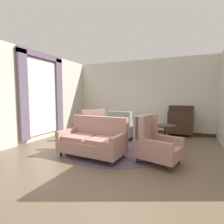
{
  "coord_description": "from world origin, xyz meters",
  "views": [
    {
      "loc": [
        1.9,
        -4.4,
        1.54
      ],
      "look_at": [
        -0.2,
        0.44,
        1.07
      ],
      "focal_mm": 28.1,
      "sensor_mm": 36.0,
      "label": 1
    }
  ],
  "objects_px": {
    "coffee_table": "(108,136)",
    "settee": "(93,141)",
    "armchair_foreground_right": "(154,144)",
    "sideboard": "(180,122)",
    "side_table": "(165,135)",
    "armchair_near_window": "(92,126)",
    "porcelain_vase": "(108,128)",
    "armchair_back_corner": "(123,127)"
  },
  "relations": [
    {
      "from": "porcelain_vase",
      "to": "armchair_near_window",
      "type": "relative_size",
      "value": 0.31
    },
    {
      "from": "coffee_table",
      "to": "armchair_back_corner",
      "type": "distance_m",
      "value": 1.34
    },
    {
      "from": "sideboard",
      "to": "armchair_near_window",
      "type": "bearing_deg",
      "value": -149.28
    },
    {
      "from": "coffee_table",
      "to": "sideboard",
      "type": "distance_m",
      "value": 3.28
    },
    {
      "from": "armchair_back_corner",
      "to": "sideboard",
      "type": "distance_m",
      "value": 2.33
    },
    {
      "from": "porcelain_vase",
      "to": "settee",
      "type": "height_order",
      "value": "settee"
    },
    {
      "from": "coffee_table",
      "to": "armchair_foreground_right",
      "type": "relative_size",
      "value": 0.79
    },
    {
      "from": "side_table",
      "to": "armchair_foreground_right",
      "type": "bearing_deg",
      "value": -96.35
    },
    {
      "from": "settee",
      "to": "sideboard",
      "type": "distance_m",
      "value": 3.92
    },
    {
      "from": "sideboard",
      "to": "settee",
      "type": "bearing_deg",
      "value": -119.69
    },
    {
      "from": "coffee_table",
      "to": "side_table",
      "type": "height_order",
      "value": "side_table"
    },
    {
      "from": "porcelain_vase",
      "to": "armchair_near_window",
      "type": "distance_m",
      "value": 1.48
    },
    {
      "from": "side_table",
      "to": "armchair_near_window",
      "type": "bearing_deg",
      "value": 171.59
    },
    {
      "from": "coffee_table",
      "to": "porcelain_vase",
      "type": "height_order",
      "value": "porcelain_vase"
    },
    {
      "from": "settee",
      "to": "armchair_near_window",
      "type": "bearing_deg",
      "value": 125.21
    },
    {
      "from": "armchair_near_window",
      "to": "armchair_foreground_right",
      "type": "distance_m",
      "value": 2.89
    },
    {
      "from": "porcelain_vase",
      "to": "armchair_back_corner",
      "type": "xyz_separation_m",
      "value": [
        -0.04,
        1.35,
        -0.21
      ]
    },
    {
      "from": "coffee_table",
      "to": "armchair_foreground_right",
      "type": "xyz_separation_m",
      "value": [
        1.4,
        -0.48,
        0.04
      ]
    },
    {
      "from": "armchair_near_window",
      "to": "sideboard",
      "type": "xyz_separation_m",
      "value": [
        2.94,
        1.75,
        0.09
      ]
    },
    {
      "from": "coffee_table",
      "to": "sideboard",
      "type": "bearing_deg",
      "value": 56.02
    },
    {
      "from": "settee",
      "to": "sideboard",
      "type": "relative_size",
      "value": 1.45
    },
    {
      "from": "armchair_near_window",
      "to": "side_table",
      "type": "relative_size",
      "value": 1.57
    },
    {
      "from": "armchair_foreground_right",
      "to": "armchair_back_corner",
      "type": "bearing_deg",
      "value": 54.36
    },
    {
      "from": "armchair_foreground_right",
      "to": "sideboard",
      "type": "distance_m",
      "value": 3.23
    },
    {
      "from": "coffee_table",
      "to": "settee",
      "type": "distance_m",
      "value": 0.69
    },
    {
      "from": "armchair_back_corner",
      "to": "armchair_foreground_right",
      "type": "bearing_deg",
      "value": 130.56
    },
    {
      "from": "settee",
      "to": "armchair_near_window",
      "type": "relative_size",
      "value": 1.5
    },
    {
      "from": "armchair_near_window",
      "to": "settee",
      "type": "bearing_deg",
      "value": 72.94
    },
    {
      "from": "coffee_table",
      "to": "sideboard",
      "type": "relative_size",
      "value": 0.73
    },
    {
      "from": "sideboard",
      "to": "porcelain_vase",
      "type": "bearing_deg",
      "value": -124.07
    },
    {
      "from": "settee",
      "to": "armchair_foreground_right",
      "type": "bearing_deg",
      "value": 11.78
    },
    {
      "from": "porcelain_vase",
      "to": "side_table",
      "type": "height_order",
      "value": "porcelain_vase"
    },
    {
      "from": "porcelain_vase",
      "to": "armchair_near_window",
      "type": "xyz_separation_m",
      "value": [
        -1.09,
        0.98,
        -0.2
      ]
    },
    {
      "from": "porcelain_vase",
      "to": "armchair_foreground_right",
      "type": "bearing_deg",
      "value": -18.27
    },
    {
      "from": "sideboard",
      "to": "side_table",
      "type": "bearing_deg",
      "value": -98.4
    },
    {
      "from": "settee",
      "to": "side_table",
      "type": "bearing_deg",
      "value": 41.94
    },
    {
      "from": "settee",
      "to": "side_table",
      "type": "distance_m",
      "value": 2.06
    },
    {
      "from": "armchair_back_corner",
      "to": "sideboard",
      "type": "relative_size",
      "value": 0.87
    },
    {
      "from": "coffee_table",
      "to": "armchair_near_window",
      "type": "xyz_separation_m",
      "value": [
        -1.11,
        0.97,
        0.05
      ]
    },
    {
      "from": "coffee_table",
      "to": "armchair_back_corner",
      "type": "xyz_separation_m",
      "value": [
        -0.05,
        1.34,
        0.03
      ]
    },
    {
      "from": "coffee_table",
      "to": "armchair_back_corner",
      "type": "bearing_deg",
      "value": 92.21
    },
    {
      "from": "coffee_table",
      "to": "porcelain_vase",
      "type": "relative_size",
      "value": 2.42
    }
  ]
}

